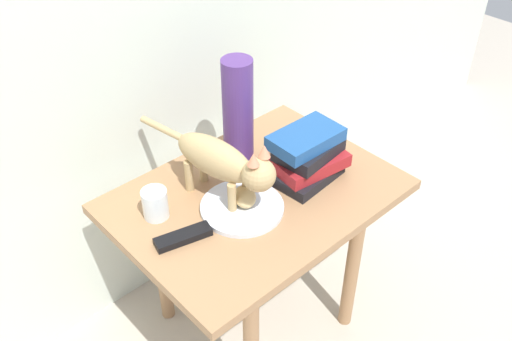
# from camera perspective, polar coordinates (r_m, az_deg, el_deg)

# --- Properties ---
(ground_plane) EXTENTS (6.00, 6.00, 0.00)m
(ground_plane) POSITION_cam_1_polar(r_m,az_deg,el_deg) (2.02, -0.00, -14.54)
(ground_plane) COLOR #B2A899
(side_table) EXTENTS (0.79, 0.58, 0.56)m
(side_table) POSITION_cam_1_polar(r_m,az_deg,el_deg) (1.67, -0.00, -4.36)
(side_table) COLOR #9E724C
(side_table) RESTS_ON ground
(plate) EXTENTS (0.23, 0.23, 0.01)m
(plate) POSITION_cam_1_polar(r_m,az_deg,el_deg) (1.56, -1.41, -3.74)
(plate) COLOR silver
(plate) RESTS_ON side_table
(bread_roll) EXTENTS (0.09, 0.10, 0.05)m
(bread_roll) POSITION_cam_1_polar(r_m,az_deg,el_deg) (1.54, -1.13, -2.66)
(bread_roll) COLOR #E0BC7A
(bread_roll) RESTS_ON plate
(cat) EXTENTS (0.13, 0.48, 0.23)m
(cat) POSITION_cam_1_polar(r_m,az_deg,el_deg) (1.51, -3.36, 0.90)
(cat) COLOR tan
(cat) RESTS_ON side_table
(book_stack) EXTENTS (0.23, 0.16, 0.15)m
(book_stack) POSITION_cam_1_polar(r_m,az_deg,el_deg) (1.63, 5.27, 1.53)
(book_stack) COLOR black
(book_stack) RESTS_ON side_table
(green_vase) EXTENTS (0.09, 0.09, 0.33)m
(green_vase) POSITION_cam_1_polar(r_m,az_deg,el_deg) (1.65, -1.84, 5.93)
(green_vase) COLOR #4C2D72
(green_vase) RESTS_ON side_table
(candle_jar) EXTENTS (0.07, 0.07, 0.08)m
(candle_jar) POSITION_cam_1_polar(r_m,az_deg,el_deg) (1.54, -10.13, -3.45)
(candle_jar) COLOR silver
(candle_jar) RESTS_ON side_table
(tv_remote) EXTENTS (0.16, 0.08, 0.02)m
(tv_remote) POSITION_cam_1_polar(r_m,az_deg,el_deg) (1.48, -7.37, -6.66)
(tv_remote) COLOR black
(tv_remote) RESTS_ON side_table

